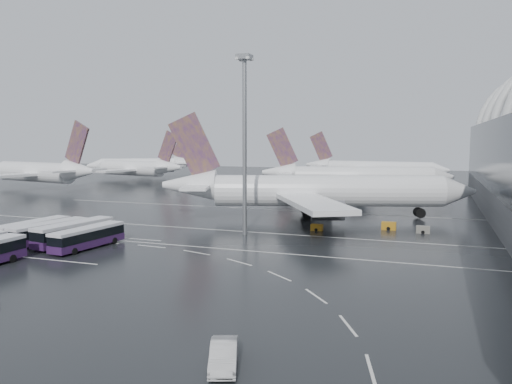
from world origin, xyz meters
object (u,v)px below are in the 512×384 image
(airliner_main, at_px, (312,192))
(jet_remote_mid, at_px, (137,168))
(jet_remote_west, at_px, (41,172))
(bus_row_near_d, at_px, (88,237))
(bus_row_near_a, at_px, (33,230))
(gse_cart_belly_c, at_px, (317,227))
(jet_remote_far, at_px, (145,165))
(bus_row_near_c, at_px, (74,232))
(airliner_gate_c, at_px, (372,169))
(floodlight_mast, at_px, (245,123))
(gse_cart_belly_d, at_px, (423,230))
(van_curve_c, at_px, (224,355))
(gse_cart_belly_a, at_px, (389,226))
(bus_row_near_b, at_px, (49,232))
(airliner_gate_b, at_px, (353,177))

(airliner_main, relative_size, jet_remote_mid, 1.40)
(jet_remote_west, distance_m, bus_row_near_d, 96.52)
(bus_row_near_a, height_order, gse_cart_belly_c, bus_row_near_a)
(jet_remote_far, bearing_deg, bus_row_near_a, 84.94)
(airliner_main, distance_m, bus_row_near_c, 47.38)
(airliner_gate_c, relative_size, bus_row_near_a, 4.11)
(floodlight_mast, bearing_deg, jet_remote_mid, 131.65)
(airliner_main, bearing_deg, bus_row_near_c, -144.89)
(bus_row_near_a, bearing_deg, gse_cart_belly_c, -54.00)
(airliner_gate_c, height_order, gse_cart_belly_d, airliner_gate_c)
(floodlight_mast, bearing_deg, bus_row_near_d, -135.40)
(van_curve_c, xyz_separation_m, gse_cart_belly_a, (6.39, 59.89, -0.21))
(airliner_gate_c, height_order, jet_remote_far, jet_remote_far)
(airliner_main, xyz_separation_m, jet_remote_far, (-91.79, 83.77, -0.22))
(jet_remote_west, xyz_separation_m, jet_remote_mid, (10.67, 38.37, -0.61))
(bus_row_near_b, bearing_deg, bus_row_near_a, 97.94)
(gse_cart_belly_a, xyz_separation_m, gse_cart_belly_c, (-11.94, -5.23, -0.12))
(gse_cart_belly_c, bearing_deg, jet_remote_far, 134.52)
(bus_row_near_d, relative_size, gse_cart_belly_a, 5.19)
(airliner_gate_b, relative_size, jet_remote_mid, 1.26)
(bus_row_near_a, relative_size, gse_cart_belly_c, 6.38)
(jet_remote_west, bearing_deg, bus_row_near_d, 147.68)
(jet_remote_far, relative_size, gse_cart_belly_d, 18.97)
(airliner_main, bearing_deg, airliner_gate_c, 71.82)
(bus_row_near_d, bearing_deg, bus_row_near_b, 87.44)
(airliner_main, relative_size, bus_row_near_b, 4.69)
(gse_cart_belly_d, bearing_deg, jet_remote_west, 162.32)
(floodlight_mast, bearing_deg, airliner_gate_c, 86.25)
(jet_remote_west, distance_m, jet_remote_far, 56.73)
(jet_remote_west, relative_size, bus_row_near_d, 3.83)
(bus_row_near_c, xyz_separation_m, gse_cart_belly_a, (44.73, 29.04, -1.18))
(bus_row_near_b, bearing_deg, gse_cart_belly_d, -53.18)
(jet_remote_mid, bearing_deg, airliner_gate_c, -149.83)
(jet_remote_far, bearing_deg, gse_cart_belly_d, 110.90)
(jet_remote_far, relative_size, van_curve_c, 7.89)
(jet_remote_west, xyz_separation_m, van_curve_c, (104.28, -95.53, -4.74))
(bus_row_near_d, bearing_deg, airliner_gate_c, -5.06)
(jet_remote_west, height_order, gse_cart_belly_c, jet_remote_west)
(airliner_main, relative_size, airliner_gate_b, 1.11)
(bus_row_near_a, distance_m, bus_row_near_b, 3.24)
(gse_cart_belly_a, bearing_deg, bus_row_near_a, -150.61)
(van_curve_c, relative_size, floodlight_mast, 0.18)
(airliner_main, bearing_deg, bus_row_near_d, -139.68)
(airliner_gate_b, height_order, gse_cart_belly_a, airliner_gate_b)
(jet_remote_west, distance_m, bus_row_near_c, 92.45)
(airliner_gate_b, bearing_deg, gse_cart_belly_c, -101.11)
(jet_remote_far, distance_m, bus_row_near_b, 135.35)
(floodlight_mast, xyz_separation_m, gse_cart_belly_a, (22.66, 12.95, -18.14))
(gse_cart_belly_a, xyz_separation_m, gse_cart_belly_d, (5.86, -1.50, -0.07))
(jet_remote_west, bearing_deg, gse_cart_belly_d, 173.54)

